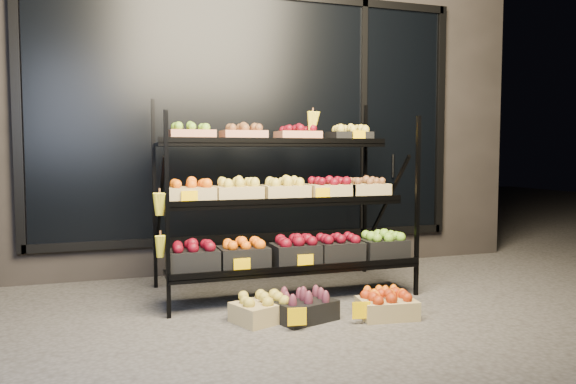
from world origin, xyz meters
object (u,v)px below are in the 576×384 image
object	(u,v)px
floor_crate_midleft	(304,306)
floor_crate_midright	(387,305)
display_rack	(283,201)
floor_crate_left	(263,308)

from	to	relation	value
floor_crate_midleft	floor_crate_midright	world-z (taller)	floor_crate_midleft
display_rack	floor_crate_left	world-z (taller)	display_rack
floor_crate_left	floor_crate_midright	world-z (taller)	floor_crate_left
floor_crate_midleft	floor_crate_left	bearing A→B (deg)	147.57
display_rack	floor_crate_midright	xyz separation A→B (m)	(0.49, -0.91, -0.69)
display_rack	floor_crate_midright	distance (m)	1.25
floor_crate_midleft	floor_crate_midright	xyz separation A→B (m)	(0.59, -0.14, -0.00)
floor_crate_left	floor_crate_midleft	size ratio (longest dim) A/B	0.99
floor_crate_left	floor_crate_midleft	world-z (taller)	floor_crate_midleft
floor_crate_left	floor_crate_midleft	bearing A→B (deg)	-36.21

